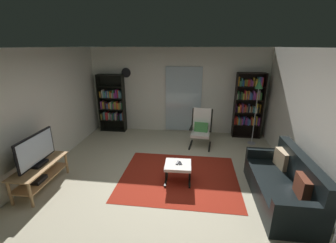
{
  "coord_description": "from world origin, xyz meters",
  "views": [
    {
      "loc": [
        0.56,
        -3.93,
        2.63
      ],
      "look_at": [
        -0.07,
        1.1,
        0.91
      ],
      "focal_mm": 23.92,
      "sensor_mm": 36.0,
      "label": 1
    }
  ],
  "objects": [
    {
      "name": "television",
      "position": [
        -2.32,
        -0.52,
        0.79
      ],
      "size": [
        0.2,
        0.97,
        0.61
      ],
      "color": "black",
      "rests_on": "tv_stand"
    },
    {
      "name": "wall_back",
      "position": [
        0.0,
        2.9,
        1.3
      ],
      "size": [
        5.6,
        0.06,
        2.6
      ],
      "primitive_type": "cube",
      "color": "silver",
      "rests_on": "ground"
    },
    {
      "name": "wall_right",
      "position": [
        2.7,
        0.0,
        1.3
      ],
      "size": [
        0.06,
        6.0,
        2.6
      ],
      "primitive_type": "cube",
      "color": "silver",
      "rests_on": "ground"
    },
    {
      "name": "glass_door_panel",
      "position": [
        0.19,
        2.83,
        1.05
      ],
      "size": [
        1.1,
        0.01,
        2.0
      ],
      "primitive_type": "cube",
      "color": "silver"
    },
    {
      "name": "bookshelf_near_sofa",
      "position": [
        2.1,
        2.68,
        1.01
      ],
      "size": [
        0.79,
        0.3,
        1.92
      ],
      "color": "black",
      "rests_on": "ground"
    },
    {
      "name": "floor_lamp_by_shelf",
      "position": [
        2.2,
        2.14,
        1.46
      ],
      "size": [
        0.22,
        0.22,
        1.79
      ],
      "color": "#A5A5AD",
      "rests_on": "ground"
    },
    {
      "name": "lounge_armchair",
      "position": [
        0.75,
        1.87,
        0.53
      ],
      "size": [
        0.63,
        0.71,
        1.02
      ],
      "color": "black",
      "rests_on": "ground"
    },
    {
      "name": "cell_phone",
      "position": [
        0.3,
        0.04,
        0.4
      ],
      "size": [
        0.11,
        0.15,
        0.01
      ],
      "primitive_type": "cube",
      "rotation": [
        0.0,
        0.0,
        0.34
      ],
      "color": "black",
      "rests_on": "ottoman"
    },
    {
      "name": "area_rug",
      "position": [
        0.28,
        0.16,
        0.0
      ],
      "size": [
        2.42,
        1.99,
        0.01
      ],
      "primitive_type": "cube",
      "color": "maroon",
      "rests_on": "ground"
    },
    {
      "name": "wall_clock",
      "position": [
        -1.58,
        2.82,
        1.85
      ],
      "size": [
        0.29,
        0.03,
        0.29
      ],
      "color": "silver"
    },
    {
      "name": "wall_left",
      "position": [
        -2.7,
        0.0,
        1.3
      ],
      "size": [
        0.06,
        6.0,
        2.6
      ],
      "primitive_type": "cube",
      "color": "silver",
      "rests_on": "ground"
    },
    {
      "name": "tv_remote",
      "position": [
        0.26,
        0.04,
        0.41
      ],
      "size": [
        0.07,
        0.15,
        0.02
      ],
      "primitive_type": "cube",
      "rotation": [
        0.0,
        0.0,
        -0.18
      ],
      "color": "black",
      "rests_on": "ottoman"
    },
    {
      "name": "tv_stand",
      "position": [
        -2.33,
        -0.55,
        0.33
      ],
      "size": [
        0.48,
        1.2,
        0.49
      ],
      "color": "tan",
      "rests_on": "ground"
    },
    {
      "name": "leather_sofa",
      "position": [
        2.15,
        -0.36,
        0.32
      ],
      "size": [
        0.8,
        1.84,
        0.88
      ],
      "color": "black",
      "rests_on": "ground"
    },
    {
      "name": "ground_plane",
      "position": [
        0.0,
        0.0,
        0.0
      ],
      "size": [
        7.02,
        7.02,
        0.0
      ],
      "primitive_type": "plane",
      "color": "#BEB599"
    },
    {
      "name": "bookshelf_near_tv",
      "position": [
        -2.06,
        2.7,
        0.87
      ],
      "size": [
        0.81,
        0.3,
        1.81
      ],
      "color": "black",
      "rests_on": "ground"
    },
    {
      "name": "ottoman",
      "position": [
        0.27,
        0.01,
        0.33
      ],
      "size": [
        0.54,
        0.5,
        0.4
      ],
      "color": "white",
      "rests_on": "ground"
    }
  ]
}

